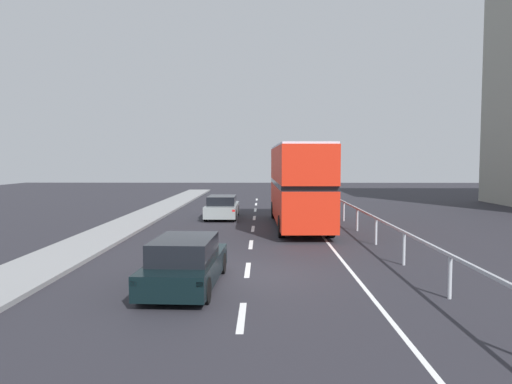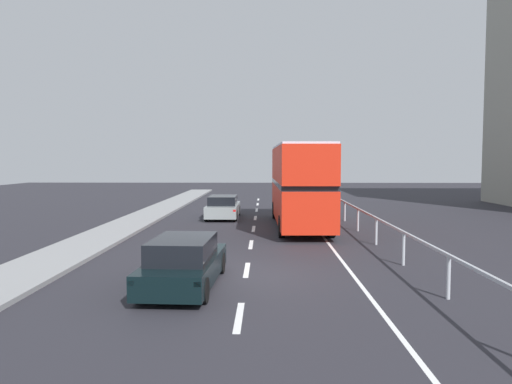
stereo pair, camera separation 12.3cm
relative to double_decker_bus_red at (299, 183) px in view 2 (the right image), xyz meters
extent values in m
cube|color=#27262D|center=(-2.37, -10.42, -2.33)|extent=(73.68, 120.00, 0.10)
cube|color=gray|center=(-9.05, -10.42, -2.21)|extent=(2.38, 80.00, 0.14)
cube|color=silver|center=(-2.37, -14.32, -2.28)|extent=(0.16, 2.07, 0.01)
cube|color=silver|center=(-2.37, -9.80, -2.28)|extent=(0.16, 2.07, 0.01)
cube|color=silver|center=(-2.37, -5.27, -2.28)|extent=(0.16, 2.07, 0.01)
cube|color=silver|center=(-2.37, -0.74, -2.28)|extent=(0.16, 2.07, 0.01)
cube|color=silver|center=(-2.37, 3.79, -2.28)|extent=(0.16, 2.07, 0.01)
cube|color=silver|center=(-2.37, 8.32, -2.28)|extent=(0.16, 2.07, 0.01)
cube|color=silver|center=(-2.37, 12.84, -2.28)|extent=(0.16, 2.07, 0.01)
cube|color=silver|center=(-2.37, 17.37, -2.28)|extent=(0.16, 2.07, 0.01)
cube|color=silver|center=(0.87, -1.42, -2.28)|extent=(0.12, 46.00, 0.01)
cube|color=#ADB1BA|center=(2.78, -1.42, -1.18)|extent=(0.08, 42.00, 0.08)
cylinder|color=#ADB1BA|center=(2.78, -12.87, -1.73)|extent=(0.10, 0.10, 1.10)
cylinder|color=#ADB1BA|center=(2.78, -9.05, -1.73)|extent=(0.10, 0.10, 1.10)
cylinder|color=#ADB1BA|center=(2.78, -5.23, -1.73)|extent=(0.10, 0.10, 1.10)
cylinder|color=#ADB1BA|center=(2.78, -1.42, -1.73)|extent=(0.10, 0.10, 1.10)
cylinder|color=#ADB1BA|center=(2.78, 2.40, -1.73)|extent=(0.10, 0.10, 1.10)
cylinder|color=#ADB1BA|center=(2.78, 6.22, -1.73)|extent=(0.10, 0.10, 1.10)
cylinder|color=#ADB1BA|center=(2.78, 10.04, -1.73)|extent=(0.10, 0.10, 1.10)
cylinder|color=#ADB1BA|center=(2.78, 13.86, -1.73)|extent=(0.10, 0.10, 1.10)
cylinder|color=#ADB1BA|center=(2.78, 17.67, -1.73)|extent=(0.10, 0.10, 1.10)
cube|color=red|center=(0.00, -0.01, -1.02)|extent=(2.67, 10.13, 1.81)
cube|color=black|center=(0.00, -0.01, 0.00)|extent=(2.68, 9.73, 0.24)
cube|color=red|center=(0.00, -0.01, 1.00)|extent=(2.67, 10.13, 1.75)
cube|color=silver|center=(0.00, -0.01, 1.93)|extent=(2.62, 9.93, 0.10)
cube|color=black|center=(-0.12, 5.01, -0.93)|extent=(2.19, 0.09, 1.27)
cube|color=yellow|center=(-0.12, 5.01, 1.44)|extent=(1.46, 0.07, 0.28)
cylinder|color=black|center=(-1.20, 3.61, -1.78)|extent=(0.30, 1.01, 1.00)
cylinder|color=black|center=(1.03, 3.66, -1.78)|extent=(0.30, 1.01, 1.00)
cylinder|color=black|center=(-1.04, -3.47, -1.78)|extent=(0.30, 1.01, 1.00)
cylinder|color=black|center=(1.20, -3.42, -1.78)|extent=(0.30, 1.01, 1.00)
cube|color=black|center=(-4.00, -11.77, -1.79)|extent=(1.93, 4.55, 0.62)
cube|color=black|center=(-4.01, -11.99, -1.19)|extent=(1.63, 2.53, 0.58)
cube|color=red|center=(-4.87, -13.94, -1.63)|extent=(0.16, 0.07, 0.12)
cube|color=red|center=(-3.33, -14.01, -1.63)|extent=(0.16, 0.07, 0.12)
cylinder|color=black|center=(-4.72, -10.19, -1.96)|extent=(0.23, 0.65, 0.64)
cylinder|color=black|center=(-3.15, -10.26, -1.96)|extent=(0.23, 0.65, 0.64)
cylinder|color=black|center=(-4.86, -13.27, -1.96)|extent=(0.23, 0.65, 0.64)
cylinder|color=black|center=(-3.28, -13.34, -1.96)|extent=(0.23, 0.65, 0.64)
cube|color=gray|center=(-4.30, 3.72, -1.77)|extent=(1.82, 4.38, 0.66)
cube|color=black|center=(-4.30, 3.50, -1.18)|extent=(1.60, 2.41, 0.52)
cube|color=red|center=(-5.11, 1.56, -1.60)|extent=(0.16, 0.06, 0.12)
cube|color=red|center=(-3.49, 1.56, -1.60)|extent=(0.16, 0.06, 0.12)
cylinder|color=black|center=(-5.13, 5.21, -1.96)|extent=(0.20, 0.64, 0.64)
cylinder|color=black|center=(-3.47, 5.21, -1.96)|extent=(0.20, 0.64, 0.64)
cylinder|color=black|center=(-5.13, 2.23, -1.96)|extent=(0.20, 0.64, 0.64)
cylinder|color=black|center=(-3.47, 2.23, -1.96)|extent=(0.20, 0.64, 0.64)
camera|label=1|loc=(-1.93, -24.56, 1.17)|focal=33.18mm
camera|label=2|loc=(-1.81, -24.56, 1.17)|focal=33.18mm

